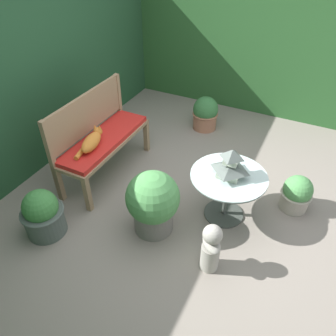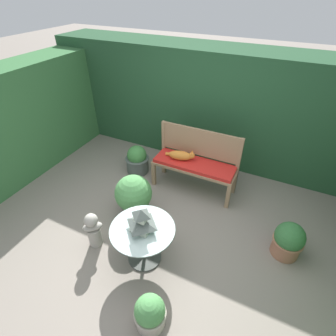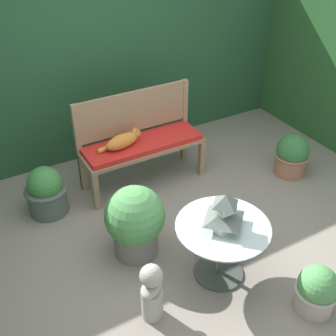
# 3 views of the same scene
# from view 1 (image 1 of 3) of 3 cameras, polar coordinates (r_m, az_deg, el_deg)

# --- Properties ---
(ground) EXTENTS (30.00, 30.00, 0.00)m
(ground) POSITION_cam_1_polar(r_m,az_deg,el_deg) (3.73, 3.20, -6.59)
(ground) COLOR gray
(foliage_hedge_back) EXTENTS (6.40, 0.90, 2.01)m
(foliage_hedge_back) POSITION_cam_1_polar(r_m,az_deg,el_deg) (4.49, -26.44, 13.18)
(foliage_hedge_back) COLOR #234C2D
(foliage_hedge_back) RESTS_ON ground
(foliage_hedge_right) EXTENTS (0.70, 3.56, 1.83)m
(foliage_hedge_right) POSITION_cam_1_polar(r_m,az_deg,el_deg) (5.69, 14.22, 19.69)
(foliage_hedge_right) COLOR #285628
(foliage_hedge_right) RESTS_ON ground
(garden_bench) EXTENTS (1.35, 0.45, 0.53)m
(garden_bench) POSITION_cam_1_polar(r_m,az_deg,el_deg) (3.98, -10.94, 4.40)
(garden_bench) COLOR #937556
(garden_bench) RESTS_ON ground
(bench_backrest) EXTENTS (1.35, 0.06, 1.02)m
(bench_backrest) POSITION_cam_1_polar(r_m,az_deg,el_deg) (3.95, -13.85, 8.42)
(bench_backrest) COLOR #937556
(bench_backrest) RESTS_ON ground
(cat) EXTENTS (0.51, 0.23, 0.19)m
(cat) POSITION_cam_1_polar(r_m,az_deg,el_deg) (3.75, -13.19, 4.51)
(cat) COLOR orange
(cat) RESTS_ON garden_bench
(patio_table) EXTENTS (0.78, 0.78, 0.55)m
(patio_table) POSITION_cam_1_polar(r_m,az_deg,el_deg) (3.39, 10.37, -2.76)
(patio_table) COLOR #424742
(patio_table) RESTS_ON ground
(pagoda_birdhouse) EXTENTS (0.29, 0.29, 0.31)m
(pagoda_birdhouse) POSITION_cam_1_polar(r_m,az_deg,el_deg) (3.23, 10.86, 0.56)
(pagoda_birdhouse) COLOR #B2BCA8
(pagoda_birdhouse) RESTS_ON patio_table
(garden_bust) EXTENTS (0.28, 0.27, 0.54)m
(garden_bust) POSITION_cam_1_polar(r_m,az_deg,el_deg) (3.01, 7.49, -13.52)
(garden_bust) COLOR #A39E93
(garden_bust) RESTS_ON ground
(potted_plant_bench_left) EXTENTS (0.34, 0.34, 0.42)m
(potted_plant_bench_left) POSITION_cam_1_polar(r_m,az_deg,el_deg) (3.84, 21.49, -4.18)
(potted_plant_bench_left) COLOR #ADA393
(potted_plant_bench_left) RESTS_ON ground
(potted_plant_path_edge) EXTENTS (0.39, 0.39, 0.50)m
(potted_plant_path_edge) POSITION_cam_1_polar(r_m,az_deg,el_deg) (4.98, 6.51, 9.42)
(potted_plant_path_edge) COLOR #9E664C
(potted_plant_path_edge) RESTS_ON ground
(potted_plant_hedge_corner) EXTENTS (0.54, 0.54, 0.70)m
(potted_plant_hedge_corner) POSITION_cam_1_polar(r_m,az_deg,el_deg) (3.25, -2.65, -6.00)
(potted_plant_hedge_corner) COLOR slate
(potted_plant_hedge_corner) RESTS_ON ground
(potted_plant_bench_right) EXTENTS (0.43, 0.43, 0.53)m
(potted_plant_bench_right) POSITION_cam_1_polar(r_m,az_deg,el_deg) (3.52, -20.99, -7.50)
(potted_plant_bench_right) COLOR #4C5651
(potted_plant_bench_right) RESTS_ON ground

